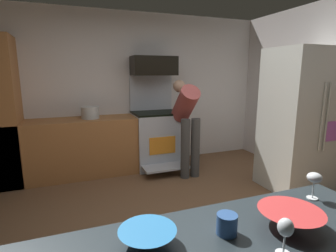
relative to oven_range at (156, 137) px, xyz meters
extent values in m
cube|color=brown|center=(-0.43, -1.97, -0.52)|extent=(5.20, 4.80, 0.02)
cube|color=silver|center=(-0.43, 0.37, 0.79)|extent=(5.20, 0.12, 2.60)
cube|color=#A36638|center=(-1.33, 0.01, -0.06)|extent=(2.40, 0.60, 0.90)
cube|color=#B5BBC8|center=(0.00, -0.01, -0.05)|extent=(0.76, 0.64, 0.92)
cube|color=black|center=(0.00, -0.01, 0.42)|extent=(0.76, 0.64, 0.03)
cube|color=#B5BBC8|center=(0.00, 0.28, 0.74)|extent=(0.76, 0.06, 0.61)
cube|color=orange|center=(0.00, -0.33, -0.06)|extent=(0.44, 0.01, 0.28)
cube|color=#B5BBC8|center=(0.00, -0.49, -0.37)|extent=(0.72, 0.33, 0.03)
cube|color=black|center=(0.00, 0.09, 1.20)|extent=(0.74, 0.38, 0.31)
cube|color=beige|center=(1.60, -1.50, 0.45)|extent=(0.89, 0.70, 1.92)
cylinder|color=beige|center=(1.56, -1.87, 0.54)|extent=(0.02, 0.02, 0.86)
cylinder|color=beige|center=(1.64, -1.87, 0.54)|extent=(0.02, 0.02, 0.86)
cube|color=#B55BBB|center=(1.76, -1.86, 0.35)|extent=(0.20, 0.01, 0.26)
cylinder|color=#424242|center=(0.25, -0.68, -0.05)|extent=(0.14, 0.14, 0.92)
cylinder|color=#424242|center=(0.42, -0.68, -0.05)|extent=(0.14, 0.14, 0.92)
cylinder|color=#98413E|center=(0.33, -0.47, 0.61)|extent=(0.30, 0.62, 0.62)
sphere|color=tan|center=(0.33, -0.22, 0.87)|extent=(0.20, 0.20, 0.20)
cone|color=#2A77B8|center=(-1.10, -3.28, 0.42)|extent=(0.24, 0.24, 0.07)
cone|color=#CA3637|center=(-0.44, -3.38, 0.43)|extent=(0.29, 0.29, 0.08)
cylinder|color=silver|center=(-0.61, -3.52, 0.43)|extent=(0.01, 0.01, 0.07)
ellipsoid|color=silver|center=(-0.61, -3.52, 0.50)|extent=(0.06, 0.06, 0.07)
cylinder|color=silver|center=(-0.11, -3.21, 0.39)|extent=(0.06, 0.06, 0.01)
cylinder|color=silver|center=(-0.11, -3.21, 0.44)|extent=(0.01, 0.01, 0.09)
ellipsoid|color=silver|center=(-0.11, -3.21, 0.51)|extent=(0.08, 0.08, 0.06)
cylinder|color=#2B4F8A|center=(-0.75, -3.32, 0.43)|extent=(0.09, 0.09, 0.09)
cylinder|color=#B8BABA|center=(-1.07, 0.01, 0.48)|extent=(0.27, 0.27, 0.18)
camera|label=1|loc=(-1.36, -4.22, 1.08)|focal=28.28mm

